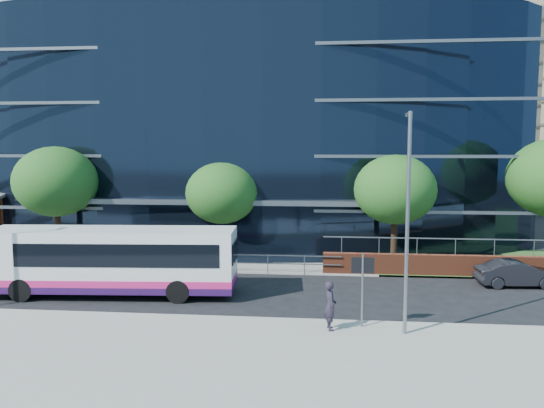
# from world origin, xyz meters

# --- Properties ---
(ground) EXTENTS (200.00, 200.00, 0.00)m
(ground) POSITION_xyz_m (0.00, 0.00, 0.00)
(ground) COLOR black
(ground) RESTS_ON ground
(pavement_near) EXTENTS (80.00, 8.00, 0.15)m
(pavement_near) POSITION_xyz_m (0.00, -5.00, 0.07)
(pavement_near) COLOR gray
(pavement_near) RESTS_ON ground
(kerb) EXTENTS (80.00, 0.25, 0.16)m
(kerb) POSITION_xyz_m (0.00, -1.00, 0.08)
(kerb) COLOR gray
(kerb) RESTS_ON ground
(yellow_line_outer) EXTENTS (80.00, 0.08, 0.01)m
(yellow_line_outer) POSITION_xyz_m (0.00, -0.80, 0.01)
(yellow_line_outer) COLOR gold
(yellow_line_outer) RESTS_ON ground
(yellow_line_inner) EXTENTS (80.00, 0.08, 0.01)m
(yellow_line_inner) POSITION_xyz_m (0.00, -0.65, 0.01)
(yellow_line_inner) COLOR gold
(yellow_line_inner) RESTS_ON ground
(far_forecourt) EXTENTS (50.00, 8.00, 0.10)m
(far_forecourt) POSITION_xyz_m (-6.00, 11.00, 0.05)
(far_forecourt) COLOR gray
(far_forecourt) RESTS_ON ground
(glass_office) EXTENTS (44.00, 23.10, 16.00)m
(glass_office) POSITION_xyz_m (-4.00, 20.85, 8.00)
(glass_office) COLOR black
(glass_office) RESTS_ON ground
(guard_railings) EXTENTS (24.00, 0.05, 1.10)m
(guard_railings) POSITION_xyz_m (-8.00, 7.00, 0.82)
(guard_railings) COLOR slate
(guard_railings) RESTS_ON ground
(apartment_block) EXTENTS (60.00, 42.00, 30.00)m
(apartment_block) POSITION_xyz_m (32.00, 57.21, 11.11)
(apartment_block) COLOR #2D511E
(apartment_block) RESTS_ON ground
(street_sign) EXTENTS (0.85, 0.09, 2.80)m
(street_sign) POSITION_xyz_m (4.50, -1.59, 2.15)
(street_sign) COLOR slate
(street_sign) RESTS_ON pavement_near
(tree_far_a) EXTENTS (4.95, 4.95, 6.98)m
(tree_far_a) POSITION_xyz_m (-13.00, 9.00, 4.86)
(tree_far_a) COLOR black
(tree_far_a) RESTS_ON ground
(tree_far_b) EXTENTS (4.29, 4.29, 6.05)m
(tree_far_b) POSITION_xyz_m (-3.00, 9.50, 4.21)
(tree_far_b) COLOR black
(tree_far_b) RESTS_ON ground
(tree_far_c) EXTENTS (4.62, 4.62, 6.51)m
(tree_far_c) POSITION_xyz_m (7.00, 9.00, 4.54)
(tree_far_c) COLOR black
(tree_far_c) RESTS_ON ground
(tree_dist_e) EXTENTS (4.62, 4.62, 6.51)m
(tree_dist_e) POSITION_xyz_m (24.00, 40.00, 4.54)
(tree_dist_e) COLOR black
(tree_dist_e) RESTS_ON ground
(streetlight_east) EXTENTS (0.15, 0.77, 8.00)m
(streetlight_east) POSITION_xyz_m (6.00, -2.17, 4.44)
(streetlight_east) COLOR slate
(streetlight_east) RESTS_ON pavement_near
(city_bus) EXTENTS (11.71, 3.44, 3.13)m
(city_bus) POSITION_xyz_m (-6.70, 2.16, 1.66)
(city_bus) COLOR silver
(city_bus) RESTS_ON ground
(parked_car) EXTENTS (4.04, 1.68, 1.30)m
(parked_car) POSITION_xyz_m (12.63, 5.65, 0.65)
(parked_car) COLOR black
(parked_car) RESTS_ON ground
(pedestrian) EXTENTS (0.58, 0.75, 1.83)m
(pedestrian) POSITION_xyz_m (3.30, -2.04, 1.06)
(pedestrian) COLOR #231C2B
(pedestrian) RESTS_ON pavement_near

